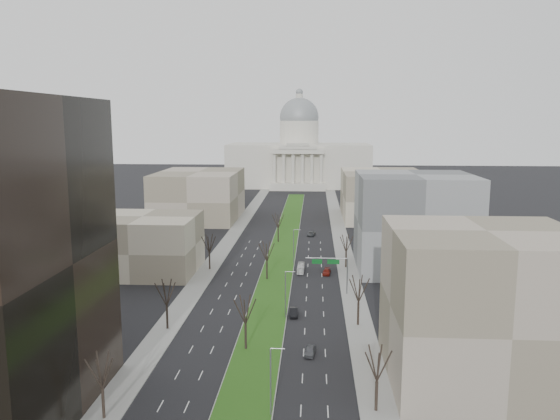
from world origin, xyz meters
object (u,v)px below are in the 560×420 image
at_px(car_red, 327,272).
at_px(car_grey_far, 311,234).
at_px(box_van, 301,268).
at_px(car_black, 294,312).
at_px(car_grey_near, 310,351).

bearing_deg(car_red, car_grey_far, 101.56).
relative_size(car_grey_far, box_van, 0.72).
xyz_separation_m(car_black, car_grey_far, (2.93, 74.36, -0.05)).
height_order(car_red, car_grey_far, car_grey_far).
relative_size(car_grey_near, car_grey_far, 0.82).
bearing_deg(box_van, car_black, -89.88).
bearing_deg(car_black, box_van, 86.57).
distance_m(car_red, car_grey_far, 45.39).
distance_m(car_grey_near, box_van, 48.59).
relative_size(car_grey_near, car_black, 0.91).
height_order(car_black, car_red, car_black).
relative_size(car_black, box_van, 0.65).
xyz_separation_m(car_black, car_red, (6.95, 29.14, -0.08)).
xyz_separation_m(car_grey_far, box_van, (-2.32, -43.40, 0.27)).
bearing_deg(car_red, car_black, -96.94).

